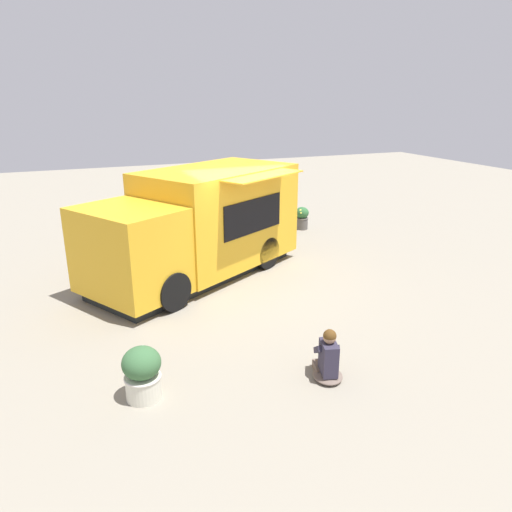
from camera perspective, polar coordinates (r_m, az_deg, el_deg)
name	(u,v)px	position (r m, az deg, el deg)	size (l,w,h in m)	color
ground_plane	(255,281)	(10.88, -0.17, -3.00)	(40.00, 40.00, 0.00)	gray
food_truck	(199,227)	(10.99, -6.86, 3.48)	(4.42, 5.56, 2.42)	gold
person_customer	(328,359)	(7.30, 8.58, -12.09)	(0.77, 0.57, 0.81)	#6B594F
planter_flowering_near	(302,217)	(15.09, 5.51, 4.61)	(0.42, 0.42, 0.70)	#55514D
planter_flowering_far	(142,372)	(6.92, -13.45, -13.39)	(0.54, 0.54, 0.78)	beige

